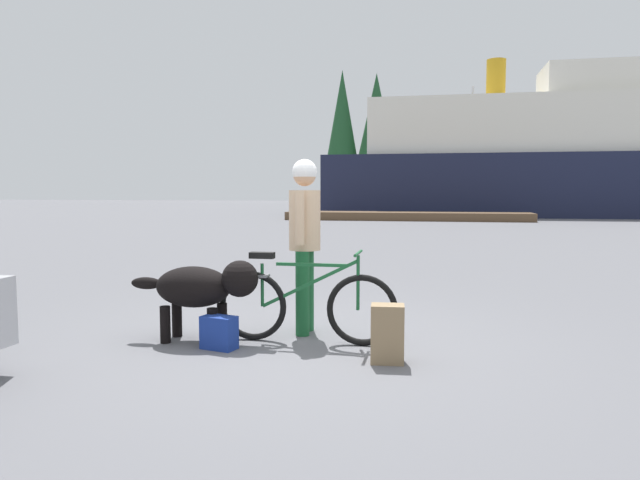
{
  "coord_description": "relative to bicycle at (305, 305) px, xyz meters",
  "views": [
    {
      "loc": [
        1.34,
        -5.34,
        1.46
      ],
      "look_at": [
        0.13,
        0.72,
        0.94
      ],
      "focal_mm": 32.68,
      "sensor_mm": 36.0,
      "label": 1
    }
  ],
  "objects": [
    {
      "name": "ground_plane",
      "position": [
        -0.11,
        -0.05,
        -0.37
      ],
      "size": [
        160.0,
        160.0,
        0.0
      ],
      "primitive_type": "plane",
      "color": "slate"
    },
    {
      "name": "person_cyclist",
      "position": [
        -0.08,
        0.38,
        0.71
      ],
      "size": [
        0.32,
        0.53,
        1.78
      ],
      "color": "#19592D",
      "rests_on": "ground_plane"
    },
    {
      "name": "pine_tree_mid_back",
      "position": [
        10.74,
        53.83,
        7.46
      ],
      "size": [
        2.85,
        2.85,
        12.35
      ],
      "color": "#4C331E",
      "rests_on": "ground_plane"
    },
    {
      "name": "backpack",
      "position": [
        0.84,
        -0.5,
        -0.12
      ],
      "size": [
        0.29,
        0.22,
        0.5
      ],
      "primitive_type": "cube",
      "rotation": [
        0.0,
        0.0,
        0.08
      ],
      "color": "#8C7251",
      "rests_on": "ground_plane"
    },
    {
      "name": "dog",
      "position": [
        -0.99,
        -0.14,
        0.16
      ],
      "size": [
        1.31,
        0.47,
        0.8
      ],
      "color": "black",
      "rests_on": "ground_plane"
    },
    {
      "name": "pine_tree_far_left",
      "position": [
        -7.36,
        47.87,
        7.21
      ],
      "size": [
        3.38,
        3.38,
        12.42
      ],
      "color": "#4C331E",
      "rests_on": "ground_plane"
    },
    {
      "name": "dock_pier",
      "position": [
        -0.22,
        24.05,
        -0.17
      ],
      "size": [
        12.07,
        2.26,
        0.4
      ],
      "primitive_type": "cube",
      "color": "brown",
      "rests_on": "ground_plane"
    },
    {
      "name": "pine_tree_center",
      "position": [
        -4.21,
        47.63,
        6.79
      ],
      "size": [
        4.18,
        4.18,
        11.99
      ],
      "color": "#4C331E",
      "rests_on": "ground_plane"
    },
    {
      "name": "ferry_boat",
      "position": [
        7.7,
        30.62,
        2.86
      ],
      "size": [
        25.68,
        7.15,
        9.1
      ],
      "color": "#191E38",
      "rests_on": "ground_plane"
    },
    {
      "name": "handbag_pannier",
      "position": [
        -0.73,
        -0.37,
        -0.22
      ],
      "size": [
        0.35,
        0.25,
        0.31
      ],
      "primitive_type": "cube",
      "rotation": [
        0.0,
        0.0,
        -0.24
      ],
      "color": "navy",
      "rests_on": "ground_plane"
    },
    {
      "name": "sailboat_moored",
      "position": [
        3.48,
        35.29,
        0.13
      ],
      "size": [
        7.29,
        2.04,
        8.4
      ],
      "color": "silver",
      "rests_on": "ground_plane"
    },
    {
      "name": "bicycle",
      "position": [
        0.0,
        0.0,
        0.0
      ],
      "size": [
        1.76,
        0.44,
        0.89
      ],
      "color": "black",
      "rests_on": "ground_plane"
    }
  ]
}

